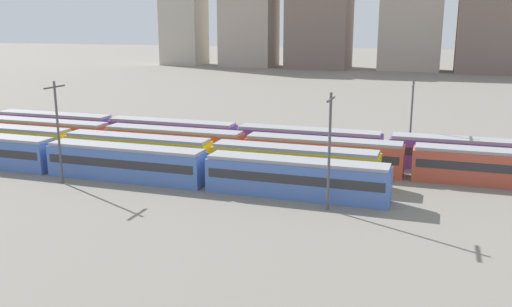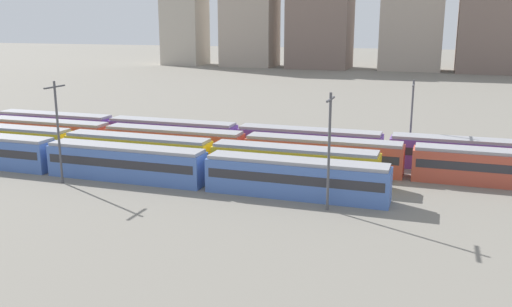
{
  "view_description": "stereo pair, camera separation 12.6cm",
  "coord_description": "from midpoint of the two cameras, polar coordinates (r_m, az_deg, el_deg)",
  "views": [
    {
      "loc": [
        43.48,
        -50.08,
        16.7
      ],
      "look_at": [
        24.36,
        7.8,
        2.04
      ],
      "focal_mm": 38.68,
      "sensor_mm": 36.0,
      "label": 1
    },
    {
      "loc": [
        43.59,
        -50.04,
        16.7
      ],
      "look_at": [
        24.36,
        7.8,
        2.04
      ],
      "focal_mm": 38.68,
      "sensor_mm": 36.0,
      "label": 2
    }
  ],
  "objects": [
    {
      "name": "catenary_pole_2",
      "position": [
        60.72,
        -19.86,
        2.52
      ],
      "size": [
        0.24,
        3.2,
        10.79
      ],
      "color": "#4C4C51",
      "rests_on": "ground_plane"
    },
    {
      "name": "train_track_1",
      "position": [
        66.01,
        -12.19,
        0.26
      ],
      "size": [
        55.8,
        3.06,
        3.75
      ],
      "color": "yellow",
      "rests_on": "ground_plane"
    },
    {
      "name": "distant_building_3",
      "position": [
        200.81,
        15.71,
        12.31
      ],
      "size": [
        20.61,
        13.94,
        28.29
      ],
      "primitive_type": "cube",
      "color": "#A89989",
      "rests_on": "ground_plane"
    },
    {
      "name": "distant_building_1",
      "position": [
        212.22,
        -0.75,
        15.48
      ],
      "size": [
        19.48,
        15.57,
        47.91
      ],
      "primitive_type": "cube",
      "color": "#A89989",
      "rests_on": "ground_plane"
    },
    {
      "name": "train_track_0",
      "position": [
        60.9,
        -13.37,
        -0.91
      ],
      "size": [
        55.8,
        3.06,
        3.75
      ],
      "color": "#4C70BC",
      "rests_on": "ground_plane"
    },
    {
      "name": "catenary_pole_1",
      "position": [
        69.74,
        15.72,
        3.76
      ],
      "size": [
        0.24,
        3.2,
        9.87
      ],
      "color": "#4C4C51",
      "rests_on": "ground_plane"
    },
    {
      "name": "train_track_2",
      "position": [
        63.39,
        6.87,
        -0.07
      ],
      "size": [
        93.6,
        3.06,
        3.75
      ],
      "color": "#BC4C38",
      "rests_on": "ground_plane"
    },
    {
      "name": "distant_building_2",
      "position": [
        204.98,
        6.6,
        14.73
      ],
      "size": [
        21.91,
        17.91,
        42.66
      ],
      "primitive_type": "cube",
      "color": "#7A665B",
      "rests_on": "ground_plane"
    },
    {
      "name": "ground_plane",
      "position": [
        74.31,
        -18.18,
        -0.15
      ],
      "size": [
        600.0,
        600.0,
        0.0
      ],
      "primitive_type": "plane",
      "color": "slate"
    },
    {
      "name": "catenary_pole_0",
      "position": [
        49.18,
        7.53,
        0.73
      ],
      "size": [
        0.24,
        3.2,
        10.71
      ],
      "color": "#4C4C51",
      "rests_on": "ground_plane"
    },
    {
      "name": "train_track_3",
      "position": [
        67.53,
        13.24,
        0.5
      ],
      "size": [
        112.5,
        3.06,
        3.75
      ],
      "color": "#6B429E",
      "rests_on": "ground_plane"
    }
  ]
}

